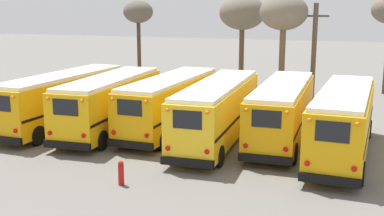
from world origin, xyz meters
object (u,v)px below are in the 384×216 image
(school_bus_4, at_px, (282,110))
(school_bus_5, at_px, (343,120))
(school_bus_3, at_px, (218,110))
(bare_tree_1, at_px, (284,14))
(fire_hydrant, at_px, (121,173))
(utility_pole, at_px, (314,55))
(school_bus_1, at_px, (111,102))
(bare_tree_0, at_px, (242,14))
(school_bus_0, at_px, (64,98))
(school_bus_2, at_px, (171,102))
(bare_tree_3, at_px, (138,14))

(school_bus_4, bearing_deg, school_bus_5, -29.18)
(school_bus_3, xyz_separation_m, bare_tree_1, (1.66, 10.20, 4.85))
(school_bus_5, bearing_deg, fire_hydrant, -139.12)
(utility_pole, height_order, fire_hydrant, utility_pole)
(school_bus_3, xyz_separation_m, utility_pole, (3.82, 10.44, 2.05))
(utility_pole, xyz_separation_m, bare_tree_1, (-2.16, -0.24, 2.80))
(school_bus_1, bearing_deg, utility_pole, 45.83)
(school_bus_1, relative_size, school_bus_3, 0.91)
(school_bus_4, xyz_separation_m, fire_hydrant, (-5.04, -8.92, -1.18))
(school_bus_4, bearing_deg, bare_tree_0, 112.63)
(school_bus_0, bearing_deg, utility_pole, 37.92)
(bare_tree_1, relative_size, fire_hydrant, 7.73)
(school_bus_2, bearing_deg, school_bus_4, 1.49)
(school_bus_3, bearing_deg, utility_pole, 69.90)
(school_bus_1, distance_m, bare_tree_3, 16.72)
(school_bus_3, distance_m, bare_tree_3, 19.69)
(school_bus_2, xyz_separation_m, bare_tree_1, (4.86, 8.99, 4.87))
(utility_pole, distance_m, bare_tree_0, 8.20)
(school_bus_0, height_order, school_bus_4, school_bus_0)
(utility_pole, bearing_deg, school_bus_0, -142.08)
(bare_tree_1, xyz_separation_m, fire_hydrant, (-3.50, -17.74, -6.07))
(bare_tree_0, bearing_deg, school_bus_0, -115.53)
(bare_tree_0, height_order, fire_hydrant, bare_tree_0)
(school_bus_2, height_order, bare_tree_1, bare_tree_1)
(school_bus_5, bearing_deg, school_bus_1, 178.56)
(bare_tree_3, bearing_deg, school_bus_4, -42.11)
(school_bus_5, xyz_separation_m, utility_pole, (-2.58, 10.85, 2.02))
(school_bus_2, relative_size, school_bus_5, 0.97)
(utility_pole, relative_size, bare_tree_3, 0.96)
(school_bus_0, distance_m, school_bus_2, 6.52)
(school_bus_1, relative_size, fire_hydrant, 9.65)
(school_bus_5, distance_m, bare_tree_1, 12.58)
(school_bus_0, xyz_separation_m, school_bus_3, (9.61, 0.02, -0.01))
(bare_tree_0, bearing_deg, school_bus_1, -104.70)
(school_bus_3, xyz_separation_m, school_bus_4, (3.20, 1.38, -0.04))
(school_bus_5, bearing_deg, school_bus_2, 170.42)
(school_bus_2, distance_m, school_bus_4, 6.41)
(school_bus_4, height_order, bare_tree_3, bare_tree_3)
(school_bus_5, bearing_deg, utility_pole, 103.39)
(fire_hydrant, bearing_deg, school_bus_0, 135.93)
(bare_tree_0, xyz_separation_m, bare_tree_1, (4.12, -4.75, 0.05))
(school_bus_2, relative_size, bare_tree_3, 1.34)
(bare_tree_1, bearing_deg, school_bus_3, -99.24)
(school_bus_2, bearing_deg, bare_tree_0, 86.89)
(school_bus_5, xyz_separation_m, bare_tree_1, (-4.74, 10.61, 4.82))
(school_bus_2, xyz_separation_m, utility_pole, (7.02, 9.23, 2.07))
(bare_tree_1, bearing_deg, school_bus_1, -128.10)
(school_bus_3, xyz_separation_m, fire_hydrant, (-1.84, -7.54, -1.22))
(school_bus_3, height_order, bare_tree_3, bare_tree_3)
(fire_hydrant, bearing_deg, school_bus_3, 76.31)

